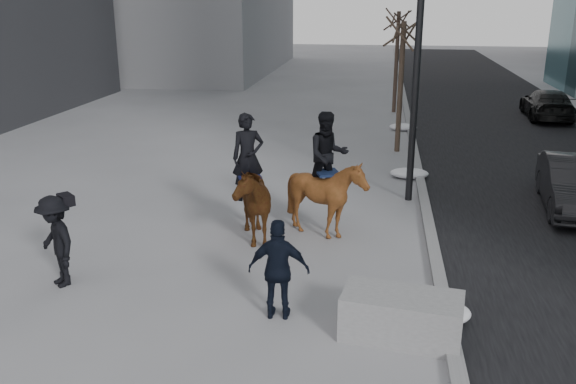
# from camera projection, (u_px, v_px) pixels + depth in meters

# --- Properties ---
(ground) EXTENTS (120.00, 120.00, 0.00)m
(ground) POSITION_uv_depth(u_px,v_px,m) (278.00, 287.00, 11.41)
(ground) COLOR gray
(ground) RESTS_ON ground
(road) EXTENTS (8.00, 90.00, 0.01)m
(road) POSITION_uv_depth(u_px,v_px,m) (540.00, 164.00, 19.83)
(road) COLOR black
(road) RESTS_ON ground
(curb) EXTENTS (0.25, 90.00, 0.12)m
(curb) POSITION_uv_depth(u_px,v_px,m) (416.00, 157.00, 20.38)
(curb) COLOR gray
(curb) RESTS_ON ground
(planter) EXTENTS (1.99, 1.21, 0.75)m
(planter) POSITION_uv_depth(u_px,v_px,m) (401.00, 316.00, 9.65)
(planter) COLOR gray
(planter) RESTS_ON ground
(car_near) EXTENTS (1.86, 4.17, 1.33)m
(car_near) POSITION_uv_depth(u_px,v_px,m) (575.00, 185.00, 15.38)
(car_near) COLOR black
(car_near) RESTS_ON ground
(car_far) EXTENTS (2.04, 4.52, 1.28)m
(car_far) POSITION_uv_depth(u_px,v_px,m) (547.00, 104.00, 26.94)
(car_far) COLOR black
(car_far) RESTS_ON ground
(tree_near) EXTENTS (1.20, 1.20, 4.91)m
(tree_near) POSITION_uv_depth(u_px,v_px,m) (401.00, 81.00, 20.68)
(tree_near) COLOR #392921
(tree_near) RESTS_ON ground
(tree_far) EXTENTS (1.20, 1.20, 5.06)m
(tree_far) POSITION_uv_depth(u_px,v_px,m) (397.00, 57.00, 27.91)
(tree_far) COLOR #34261E
(tree_far) RESTS_ON ground
(mounted_left) EXTENTS (1.77, 2.40, 2.82)m
(mounted_left) POSITION_uv_depth(u_px,v_px,m) (247.00, 194.00, 13.40)
(mounted_left) COLOR #471B0E
(mounted_left) RESTS_ON ground
(mounted_right) EXTENTS (1.97, 2.08, 2.82)m
(mounted_right) POSITION_uv_depth(u_px,v_px,m) (327.00, 188.00, 13.55)
(mounted_right) COLOR #4C2C0F
(mounted_right) RESTS_ON ground
(feeder) EXTENTS (1.05, 0.88, 1.75)m
(feeder) POSITION_uv_depth(u_px,v_px,m) (279.00, 270.00, 10.11)
(feeder) COLOR black
(feeder) RESTS_ON ground
(camera_crew) EXTENTS (1.28, 1.24, 1.75)m
(camera_crew) POSITION_uv_depth(u_px,v_px,m) (56.00, 241.00, 11.26)
(camera_crew) COLOR black
(camera_crew) RESTS_ON ground
(lamppost) EXTENTS (0.25, 3.11, 9.09)m
(lamppost) POSITION_uv_depth(u_px,v_px,m) (421.00, 5.00, 14.53)
(lamppost) COLOR black
(lamppost) RESTS_ON ground
(snow_piles) EXTENTS (1.38, 16.16, 0.35)m
(snow_piles) POSITION_uv_depth(u_px,v_px,m) (413.00, 197.00, 16.03)
(snow_piles) COLOR white
(snow_piles) RESTS_ON ground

